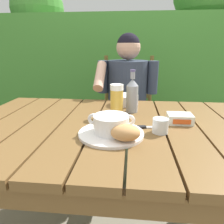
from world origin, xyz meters
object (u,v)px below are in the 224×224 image
serving_plate (111,133)px  beer_glass (117,100)px  water_glass_small (160,126)px  diner_bowl (126,100)px  table_knife (145,127)px  beer_bottle (132,95)px  butter_tub (180,119)px  person_eating (127,98)px  soup_bowl (111,123)px  bread_roll (126,133)px  chair_near_diner (127,116)px

serving_plate → beer_glass: bearing=89.3°
beer_glass → water_glass_small: size_ratio=2.47×
beer_glass → water_glass_small: bearing=-46.1°
diner_bowl → table_knife: bearing=-75.1°
beer_bottle → table_knife: size_ratio=1.65×
water_glass_small → diner_bowl: size_ratio=0.44×
water_glass_small → table_knife: (-0.06, 0.05, -0.03)m
beer_glass → butter_tub: (0.32, -0.09, -0.06)m
person_eating → soup_bowl: size_ratio=6.11×
soup_bowl → water_glass_small: soup_bowl is taller
soup_bowl → butter_tub: soup_bowl is taller
beer_bottle → butter_tub: size_ratio=2.03×
bread_roll → water_glass_small: size_ratio=1.72×
water_glass_small → diner_bowl: same height
chair_near_diner → soup_bowl: bearing=-92.5°
chair_near_diner → serving_plate: 1.08m
chair_near_diner → table_knife: (0.11, -0.95, 0.27)m
soup_bowl → water_glass_small: bearing=11.7°
butter_tub → diner_bowl: bearing=131.4°
beer_bottle → bread_roll: bearing=-93.1°
soup_bowl → person_eating: bearing=87.1°
bread_roll → butter_tub: (0.26, 0.25, -0.02)m
serving_plate → butter_tub: size_ratio=2.36×
serving_plate → table_knife: (0.15, 0.09, -0.00)m
water_glass_small → butter_tub: bearing=49.5°
soup_bowl → bread_roll: size_ratio=1.68×
soup_bowl → table_knife: 0.18m
soup_bowl → butter_tub: (0.32, 0.17, -0.03)m
beer_glass → diner_bowl: 0.24m
chair_near_diner → water_glass_small: chair_near_diner is taller
butter_tub → diner_bowl: 0.42m
person_eating → beer_glass: bearing=-93.9°
water_glass_small → diner_bowl: (-0.17, 0.44, 0.00)m
beer_glass → table_knife: (0.15, -0.17, -0.08)m
bread_roll → table_knife: bread_roll is taller
person_eating → water_glass_small: (0.17, -0.79, 0.08)m
serving_plate → table_knife: 0.18m
beer_glass → table_knife: size_ratio=1.17×
beer_glass → serving_plate: bearing=-90.7°
chair_near_diner → butter_tub: chair_near_diner is taller
serving_plate → diner_bowl: (0.05, 0.49, 0.03)m
chair_near_diner → diner_bowl: chair_near_diner is taller
butter_tub → beer_bottle: bearing=145.9°
table_knife → chair_near_diner: bearing=96.3°
chair_near_diner → diner_bowl: (-0.00, -0.55, 0.30)m
table_knife → butter_tub: bearing=25.8°
bread_roll → table_knife: size_ratio=0.82×
water_glass_small → table_knife: water_glass_small is taller
beer_glass → person_eating: bearing=86.1°
butter_tub → table_knife: butter_tub is taller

